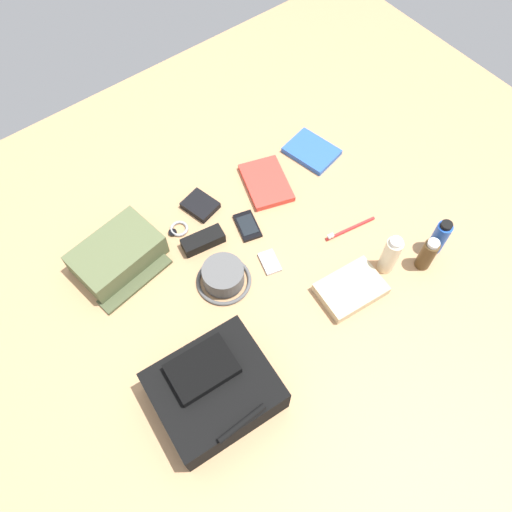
% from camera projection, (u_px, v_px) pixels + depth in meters
% --- Properties ---
extents(ground_plane, '(2.64, 2.02, 0.02)m').
position_uv_depth(ground_plane, '(256.00, 264.00, 1.65)').
color(ground_plane, tan).
rests_on(ground_plane, ground).
extents(backpack, '(0.34, 0.29, 0.15)m').
position_uv_depth(backpack, '(214.00, 390.00, 1.37)').
color(backpack, black).
rests_on(backpack, ground_plane).
extents(toiletry_pouch, '(0.30, 0.26, 0.09)m').
position_uv_depth(toiletry_pouch, '(118.00, 255.00, 1.60)').
color(toiletry_pouch, '#56603D').
rests_on(toiletry_pouch, ground_plane).
extents(bucket_hat, '(0.18, 0.18, 0.07)m').
position_uv_depth(bucket_hat, '(223.00, 277.00, 1.58)').
color(bucket_hat, '#555555').
rests_on(bucket_hat, ground_plane).
extents(deodorant_spray, '(0.05, 0.05, 0.14)m').
position_uv_depth(deodorant_spray, '(440.00, 237.00, 1.61)').
color(deodorant_spray, blue).
rests_on(deodorant_spray, ground_plane).
extents(cologne_bottle, '(0.05, 0.05, 0.14)m').
position_uv_depth(cologne_bottle, '(427.00, 254.00, 1.58)').
color(cologne_bottle, '#473319').
rests_on(cologne_bottle, ground_plane).
extents(lotion_bottle, '(0.05, 0.05, 0.16)m').
position_uv_depth(lotion_bottle, '(390.00, 255.00, 1.56)').
color(lotion_bottle, beige).
rests_on(lotion_bottle, ground_plane).
extents(paperback_novel, '(0.17, 0.20, 0.02)m').
position_uv_depth(paperback_novel, '(312.00, 151.00, 1.86)').
color(paperback_novel, blue).
rests_on(paperback_novel, ground_plane).
extents(travel_guidebook, '(0.20, 0.24, 0.02)m').
position_uv_depth(travel_guidebook, '(266.00, 183.00, 1.79)').
color(travel_guidebook, red).
rests_on(travel_guidebook, ground_plane).
extents(cell_phone, '(0.09, 0.13, 0.01)m').
position_uv_depth(cell_phone, '(247.00, 226.00, 1.70)').
color(cell_phone, black).
rests_on(cell_phone, ground_plane).
extents(media_player, '(0.07, 0.09, 0.01)m').
position_uv_depth(media_player, '(270.00, 262.00, 1.63)').
color(media_player, '#B7B7BC').
rests_on(media_player, ground_plane).
extents(wristwatch, '(0.07, 0.06, 0.01)m').
position_uv_depth(wristwatch, '(178.00, 229.00, 1.70)').
color(wristwatch, '#99999E').
rests_on(wristwatch, ground_plane).
extents(toothbrush, '(0.19, 0.04, 0.02)m').
position_uv_depth(toothbrush, '(348.00, 230.00, 1.70)').
color(toothbrush, red).
rests_on(toothbrush, ground_plane).
extents(wallet, '(0.11, 0.13, 0.02)m').
position_uv_depth(wallet, '(200.00, 205.00, 1.74)').
color(wallet, black).
rests_on(wallet, ground_plane).
extents(folded_towel, '(0.21, 0.16, 0.04)m').
position_uv_depth(folded_towel, '(351.00, 289.00, 1.57)').
color(folded_towel, '#C6B289').
rests_on(folded_towel, ground_plane).
extents(sunglasses_case, '(0.15, 0.08, 0.04)m').
position_uv_depth(sunglasses_case, '(203.00, 241.00, 1.66)').
color(sunglasses_case, black).
rests_on(sunglasses_case, ground_plane).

